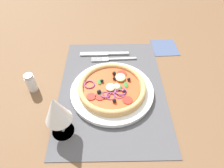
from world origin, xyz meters
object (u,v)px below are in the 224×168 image
object	(u,v)px
pizza	(112,87)
pepper_shaker	(31,83)
plate	(112,91)
fork	(111,59)
wine_glass	(56,110)
knife	(104,54)
napkin	(165,47)

from	to	relation	value
pizza	pepper_shaker	bearing A→B (deg)	85.69
plate	fork	xyz separation A→B (cm)	(17.40, -0.03, -0.50)
fork	wine_glass	xyz separation A→B (cm)	(-31.71, 14.32, 9.71)
knife	wine_glass	size ratio (longest dim) A/B	1.34
plate	wine_glass	world-z (taller)	wine_glass
plate	fork	world-z (taller)	plate
fork	wine_glass	distance (cm)	36.13
napkin	wine_glass	bearing A→B (deg)	136.68
wine_glass	napkin	size ratio (longest dim) A/B	1.28
pizza	wine_glass	size ratio (longest dim) A/B	1.51
wine_glass	pepper_shaker	distance (cm)	21.95
napkin	pepper_shaker	world-z (taller)	pepper_shaker
plate	wine_glass	bearing A→B (deg)	135.03
knife	pizza	bearing A→B (deg)	97.57
plate	knife	bearing A→B (deg)	8.08
knife	napkin	bearing A→B (deg)	-170.76
pizza	napkin	xyz separation A→B (cm)	(25.35, -23.08, -2.75)
knife	pepper_shaker	bearing A→B (deg)	37.34
knife	napkin	size ratio (longest dim) A/B	1.73
pizza	knife	xyz separation A→B (cm)	(20.85, 2.98, -2.28)
knife	napkin	xyz separation A→B (cm)	(4.50, -26.06, -0.47)
plate	pepper_shaker	xyz separation A→B (cm)	(2.03, 27.12, 2.13)
napkin	plate	bearing A→B (deg)	137.65
napkin	knife	bearing A→B (deg)	99.79
fork	pepper_shaker	size ratio (longest dim) A/B	2.69
pizza	pepper_shaker	distance (cm)	27.22
plate	fork	size ratio (longest dim) A/B	1.54
napkin	pepper_shaker	distance (cm)	55.45
pizza	fork	world-z (taller)	pizza
plate	pepper_shaker	distance (cm)	27.28
pizza	wine_glass	distance (cm)	21.55
pepper_shaker	plate	bearing A→B (deg)	-94.29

